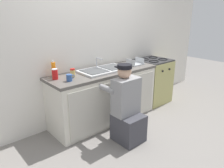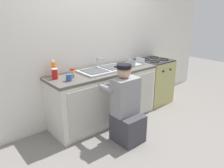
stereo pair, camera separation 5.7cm
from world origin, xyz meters
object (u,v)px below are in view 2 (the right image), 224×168
Objects in this scene: soap_bottle_orange at (54,69)px; condiment_jar at (73,73)px; plumber_person at (126,110)px; dish_rack_tray at (136,63)px; coffee_mug at (69,77)px; stove_range at (153,81)px; sink_double_basin at (104,70)px; soda_cup_red at (55,74)px.

condiment_jar is at bearing -42.30° from soap_bottle_orange.
plumber_person is 3.94× the size of dish_rack_tray.
dish_rack_tray is at bearing -2.23° from condiment_jar.
coffee_mug is (-1.37, -0.07, 0.02)m from dish_rack_tray.
dish_rack_tray is 1.38m from coffee_mug.
soap_bottle_orange is (-2.01, 0.19, 0.54)m from stove_range.
sink_double_basin is 3.20× the size of soap_bottle_orange.
soap_bottle_orange is at bearing 137.70° from condiment_jar.
plumber_person is at bearing -54.35° from soap_bottle_orange.
condiment_jar is (-1.25, 0.05, 0.04)m from dish_rack_tray.
stove_range is 6.91× the size of condiment_jar.
dish_rack_tray reaches higher than stove_range.
condiment_jar is (-0.43, 0.69, 0.47)m from plumber_person.
coffee_mug is at bearing 134.20° from plumber_person.
soda_cup_red is (-2.05, 0.09, 0.50)m from stove_range.
condiment_jar is at bearing 44.41° from coffee_mug.
soap_bottle_orange reaches higher than soda_cup_red.
plumber_person is (-0.14, -0.68, -0.42)m from sink_double_basin.
dish_rack_tray reaches higher than coffee_mug.
soda_cup_red reaches higher than stove_range.
coffee_mug is (-0.55, 0.57, 0.45)m from plumber_person.
plumber_person is (-1.38, -0.68, 0.02)m from stove_range.
dish_rack_tray is 1.25m from condiment_jar.
condiment_jar is (-0.56, 0.01, 0.05)m from sink_double_basin.
plumber_person is 0.94m from condiment_jar.
stove_range is 0.80× the size of plumber_person.
soap_bottle_orange is at bearing 174.47° from stove_range.
sink_double_basin is 2.86× the size of dish_rack_tray.
dish_rack_tray is at bearing -4.88° from soda_cup_red.
plumber_person is at bearing -101.51° from sink_double_basin.
sink_double_basin is 0.79m from soap_bottle_orange.
plumber_person reaches higher than coffee_mug.
plumber_person is at bearing -49.24° from soda_cup_red.
sink_double_basin reaches higher than stove_range.
coffee_mug is at bearing -176.89° from dish_rack_tray.
plumber_person is 1.12m from soda_cup_red.
condiment_jar is 0.25m from soda_cup_red.
dish_rack_tray is at bearing 3.11° from coffee_mug.
plumber_person reaches higher than stove_range.
soda_cup_red is at bearing 175.12° from dish_rack_tray.
coffee_mug is at bearing -76.38° from soap_bottle_orange.
coffee_mug is 0.23m from soda_cup_red.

